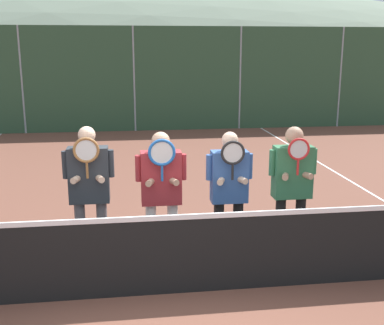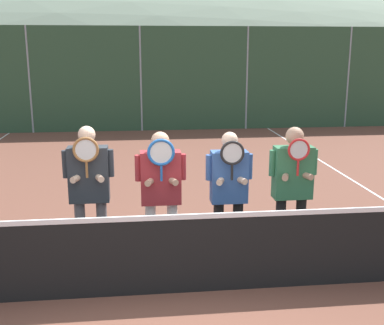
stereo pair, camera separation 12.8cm
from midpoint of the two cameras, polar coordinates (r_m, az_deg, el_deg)
name	(u,v)px [view 2 (the right image)]	position (r m, az deg, el deg)	size (l,w,h in m)	color
ground_plane	(154,294)	(5.62, -3.90, -15.28)	(120.00, 120.00, 0.00)	brown
hill_distant	(138,69)	(62.85, -6.38, 10.91)	(103.83, 57.68, 20.19)	slate
clubhouse_building	(102,65)	(25.43, -10.44, 11.30)	(20.10, 5.50, 3.63)	beige
fence_back	(141,79)	(16.01, -5.85, 9.78)	(21.27, 0.06, 3.38)	gray
tennis_net	(153,254)	(5.41, -3.98, -10.79)	(11.55, 0.09, 1.03)	gray
court_line_right_sideline	(383,199)	(9.50, 22.11, -4.05)	(0.05, 16.00, 0.01)	white
player_leftmost	(89,185)	(5.99, -11.49, -2.64)	(0.62, 0.34, 1.79)	#56565B
player_center_left	(161,186)	(5.91, -3.09, -2.85)	(0.62, 0.34, 1.72)	white
player_center_right	(229,187)	(6.01, 5.01, -2.94)	(0.59, 0.34, 1.70)	black
player_rightmost	(293,182)	(6.21, 12.40, -2.26)	(0.62, 0.34, 1.75)	black
car_left_of_center	(79,94)	(19.29, -13.07, 7.90)	(4.05, 2.01, 1.88)	slate
car_center	(203,94)	(19.11, 1.51, 8.09)	(4.77, 1.98, 1.79)	maroon
car_right_of_center	(324,93)	(20.70, 15.55, 7.93)	(4.52, 2.09, 1.71)	#285638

